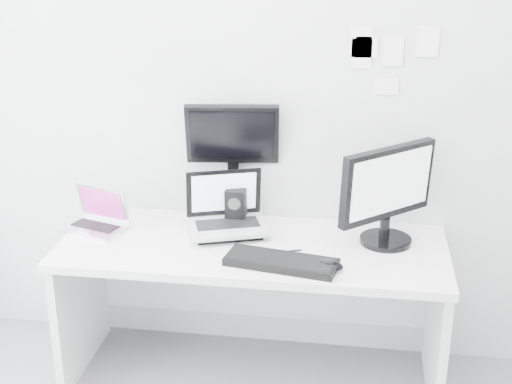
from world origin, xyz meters
The scene contains 15 objects.
back_wall centered at (0.00, 1.60, 1.35)m, with size 3.60×3.60×0.00m, color silver.
desk centered at (0.00, 1.25, 0.36)m, with size 1.80×0.70×0.73m, color white.
macbook centered at (-0.79, 1.30, 0.84)m, with size 0.28×0.21×0.21m, color silver.
speaker centered at (-0.11, 1.45, 0.83)m, with size 0.10×0.10×0.19m, color black.
dell_laptop centered at (-0.13, 1.34, 0.88)m, with size 0.36×0.28×0.30m, color silver.
rear_monitor centered at (-0.14, 1.56, 1.04)m, with size 0.45×0.16×0.61m, color black.
samsung_monitor centered at (0.61, 1.36, 0.97)m, with size 0.53×0.24×0.48m, color black.
keyboard centered at (0.16, 1.05, 0.75)m, with size 0.49×0.17×0.03m, color black.
mouse centered at (0.37, 1.05, 0.75)m, with size 0.12×0.08×0.04m, color black.
wall_note_0 centered at (0.45, 1.59, 1.62)m, with size 0.10×0.00×0.14m, color white.
wall_note_1 centered at (0.60, 1.59, 1.58)m, with size 0.09×0.00×0.13m, color white.
wall_note_2 centered at (0.75, 1.59, 1.63)m, with size 0.10×0.00×0.14m, color white.
wall_note_3 centered at (0.58, 1.59, 1.42)m, with size 0.11×0.00×0.08m, color white.
wall_note_4 centered at (0.46, 1.59, 1.57)m, with size 0.09×0.00×0.14m, color white.
wall_note_5 centered at (0.48, 1.59, 1.60)m, with size 0.10×0.00×0.10m, color white.
Camera 1 is at (0.46, -1.78, 2.17)m, focal length 51.03 mm.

